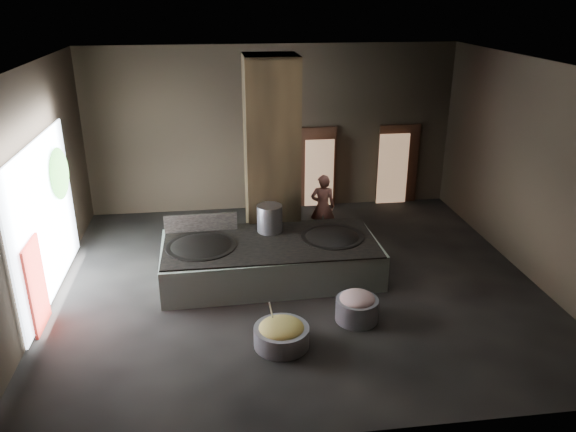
{
  "coord_description": "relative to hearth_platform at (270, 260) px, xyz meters",
  "views": [
    {
      "loc": [
        -1.59,
        -10.48,
        5.76
      ],
      "look_at": [
        -0.09,
        0.63,
        1.25
      ],
      "focal_mm": 35.0,
      "sensor_mm": 36.0,
      "label": 1
    }
  ],
  "objects": [
    {
      "name": "doorway_near_glow",
      "position": [
        1.78,
        3.89,
        0.65
      ],
      "size": [
        0.8,
        0.04,
        1.9
      ],
      "primitive_type": "cube",
      "color": "#8C6647",
      "rests_on": "ground"
    },
    {
      "name": "doorway_near",
      "position": [
        1.72,
        4.15,
        0.7
      ],
      "size": [
        1.18,
        0.08,
        2.38
      ],
      "primitive_type": "cube",
      "color": "black",
      "rests_on": "ground"
    },
    {
      "name": "cook",
      "position": [
        1.5,
        1.87,
        0.43
      ],
      "size": [
        0.66,
        0.48,
        1.65
      ],
      "primitive_type": "imported",
      "rotation": [
        0.0,
        0.0,
        2.98
      ],
      "color": "#A05E51",
      "rests_on": "ground"
    },
    {
      "name": "wok_left_rim",
      "position": [
        -1.45,
        -0.05,
        0.42
      ],
      "size": [
        1.47,
        1.47,
        0.05
      ],
      "primitive_type": "cylinder",
      "color": "black",
      "rests_on": "hearth_platform"
    },
    {
      "name": "left_opening",
      "position": [
        -4.43,
        -0.1,
        1.2
      ],
      "size": [
        0.04,
        4.2,
        3.1
      ],
      "primitive_type": "cube",
      "color": "white",
      "rests_on": "ground"
    },
    {
      "name": "hearth_platform",
      "position": [
        0.0,
        0.0,
        0.0
      ],
      "size": [
        4.63,
        2.32,
        0.79
      ],
      "primitive_type": "cube",
      "rotation": [
        0.0,
        0.0,
        0.03
      ],
      "color": "#B8CAB6",
      "rests_on": "ground"
    },
    {
      "name": "tree_silhouette",
      "position": [
        -4.33,
        1.0,
        1.8
      ],
      "size": [
        0.28,
        1.1,
        1.1
      ],
      "primitive_type": "ellipsoid",
      "color": "#194714",
      "rests_on": "left_opening"
    },
    {
      "name": "meat_fill",
      "position": [
        1.42,
        -1.95,
        0.05
      ],
      "size": [
        0.66,
        0.66,
        0.25
      ],
      "primitive_type": "ellipsoid",
      "color": "#A56363",
      "rests_on": "meat_basin"
    },
    {
      "name": "left_wall",
      "position": [
        -4.53,
        -0.3,
        1.85
      ],
      "size": [
        0.1,
        9.0,
        4.5
      ],
      "primitive_type": "cube",
      "color": "black",
      "rests_on": "ground"
    },
    {
      "name": "back_wall",
      "position": [
        0.52,
        4.25,
        1.85
      ],
      "size": [
        10.0,
        0.1,
        4.5
      ],
      "primitive_type": "cube",
      "color": "black",
      "rests_on": "ground"
    },
    {
      "name": "floor",
      "position": [
        0.52,
        -0.3,
        -0.45
      ],
      "size": [
        10.0,
        9.0,
        0.1
      ],
      "primitive_type": "cube",
      "color": "black",
      "rests_on": "ground"
    },
    {
      "name": "meat_basin",
      "position": [
        1.42,
        -1.95,
        -0.18
      ],
      "size": [
        0.94,
        0.94,
        0.44
      ],
      "primitive_type": "cylinder",
      "rotation": [
        0.0,
        0.0,
        -0.2
      ],
      "color": "gray",
      "rests_on": "ground"
    },
    {
      "name": "wok_right",
      "position": [
        1.35,
        0.05,
        0.35
      ],
      "size": [
        1.34,
        1.34,
        0.38
      ],
      "primitive_type": "ellipsoid",
      "color": "black",
      "rests_on": "hearth_platform"
    },
    {
      "name": "ladle",
      "position": [
        -0.23,
        -2.42,
        0.15
      ],
      "size": [
        0.15,
        0.37,
        0.69
      ],
      "primitive_type": "cylinder",
      "rotation": [
        0.49,
        0.0,
        -0.32
      ],
      "color": "#A2A3A9",
      "rests_on": "veg_basin"
    },
    {
      "name": "front_wall",
      "position": [
        0.52,
        -4.85,
        1.85
      ],
      "size": [
        10.0,
        0.1,
        4.5
      ],
      "primitive_type": "cube",
      "color": "black",
      "rests_on": "ground"
    },
    {
      "name": "right_wall",
      "position": [
        5.57,
        -0.3,
        1.85
      ],
      "size": [
        0.1,
        9.0,
        4.5
      ],
      "primitive_type": "cube",
      "color": "black",
      "rests_on": "ground"
    },
    {
      "name": "wok_right_rim",
      "position": [
        1.35,
        0.05,
        0.42
      ],
      "size": [
        1.37,
        1.37,
        0.05
      ],
      "primitive_type": "cylinder",
      "color": "black",
      "rests_on": "hearth_platform"
    },
    {
      "name": "pillar",
      "position": [
        0.22,
        1.6,
        1.85
      ],
      "size": [
        1.2,
        1.2,
        4.5
      ],
      "primitive_type": "cube",
      "color": "black",
      "rests_on": "ground"
    },
    {
      "name": "doorway_far_glow",
      "position": [
        3.93,
        4.0,
        0.65
      ],
      "size": [
        0.86,
        0.04,
        2.04
      ],
      "primitive_type": "cube",
      "color": "#8C6647",
      "rests_on": "ground"
    },
    {
      "name": "veg_basin",
      "position": [
        -0.08,
        -2.57,
        -0.22
      ],
      "size": [
        1.08,
        1.08,
        0.36
      ],
      "primitive_type": "cylinder",
      "rotation": [
        0.0,
        0.0,
        0.12
      ],
      "color": "gray",
      "rests_on": "ground"
    },
    {
      "name": "platform_cap",
      "position": [
        0.0,
        0.0,
        0.42
      ],
      "size": [
        4.47,
        2.14,
        0.03
      ],
      "primitive_type": "cube",
      "color": "black",
      "rests_on": "hearth_platform"
    },
    {
      "name": "pavilion_sliver",
      "position": [
        -4.36,
        -1.4,
        0.45
      ],
      "size": [
        0.05,
        0.9,
        1.7
      ],
      "primitive_type": "cube",
      "color": "maroon",
      "rests_on": "ground"
    },
    {
      "name": "wok_left",
      "position": [
        -1.45,
        -0.05,
        0.35
      ],
      "size": [
        1.44,
        1.44,
        0.4
      ],
      "primitive_type": "ellipsoid",
      "color": "black",
      "rests_on": "hearth_platform"
    },
    {
      "name": "veg_fill",
      "position": [
        -0.08,
        -2.57,
        -0.05
      ],
      "size": [
        0.8,
        0.8,
        0.24
      ],
      "primitive_type": "ellipsoid",
      "color": "#8CA34F",
      "rests_on": "veg_basin"
    },
    {
      "name": "ceiling",
      "position": [
        0.52,
        -0.3,
        4.15
      ],
      "size": [
        10.0,
        9.0,
        0.1
      ],
      "primitive_type": "cube",
      "color": "black",
      "rests_on": "back_wall"
    },
    {
      "name": "splash_guard",
      "position": [
        -1.45,
        0.75,
        0.63
      ],
      "size": [
        1.59,
        0.11,
        0.4
      ],
      "primitive_type": "cube",
      "rotation": [
        0.0,
        0.0,
        0.03
      ],
      "color": "black",
      "rests_on": "hearth_platform"
    },
    {
      "name": "doorway_far",
      "position": [
        4.12,
        4.15,
        0.7
      ],
      "size": [
        1.18,
        0.08,
        2.38
      ],
      "primitive_type": "cube",
      "color": "black",
      "rests_on": "ground"
    },
    {
      "name": "stock_pot",
      "position": [
        0.05,
        0.55,
        0.73
      ],
      "size": [
        0.56,
        0.56,
        0.6
      ],
      "primitive_type": "cylinder",
      "color": "#A2A3A9",
      "rests_on": "hearth_platform"
    }
  ]
}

